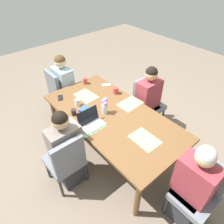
% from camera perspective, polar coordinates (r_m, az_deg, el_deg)
% --- Properties ---
extents(ground_plane, '(10.00, 10.00, 0.00)m').
position_cam_1_polar(ground_plane, '(3.42, -0.00, -10.24)').
color(ground_plane, '#756656').
extents(dining_table, '(2.15, 1.08, 0.73)m').
position_cam_1_polar(dining_table, '(2.94, -0.00, -1.77)').
color(dining_table, brown).
rests_on(dining_table, ground_plane).
extents(chair_head_left_left_near, '(0.44, 0.44, 0.90)m').
position_cam_1_polar(chair_head_left_left_near, '(3.96, -14.40, 5.92)').
color(chair_head_left_left_near, slate).
rests_on(chair_head_left_left_near, ground_plane).
extents(person_head_left_left_near, '(0.40, 0.36, 1.19)m').
position_cam_1_polar(person_head_left_left_near, '(3.93, -13.09, 6.30)').
color(person_head_left_left_near, '#2D2D33').
rests_on(person_head_left_left_near, ground_plane).
extents(chair_near_left_mid, '(0.44, 0.44, 0.90)m').
position_cam_1_polar(chair_near_left_mid, '(2.71, -12.73, -12.90)').
color(chair_near_left_mid, slate).
rests_on(chair_near_left_mid, ground_plane).
extents(person_near_left_mid, '(0.36, 0.40, 1.19)m').
position_cam_1_polar(person_near_left_mid, '(2.75, -12.52, -10.97)').
color(person_near_left_mid, '#2D2D33').
rests_on(person_near_left_mid, ground_plane).
extents(chair_far_left_far, '(0.44, 0.44, 0.90)m').
position_cam_1_polar(chair_far_left_far, '(3.62, 9.64, 3.16)').
color(chair_far_left_far, slate).
rests_on(chair_far_left_far, ground_plane).
extents(person_far_left_far, '(0.36, 0.40, 1.19)m').
position_cam_1_polar(person_far_left_far, '(3.53, 9.93, 2.60)').
color(person_far_left_far, '#2D2D33').
rests_on(person_far_left_far, ground_plane).
extents(chair_head_right_right_near, '(0.44, 0.44, 0.90)m').
position_cam_1_polar(chair_head_right_right_near, '(2.60, 23.23, -19.35)').
color(chair_head_right_right_near, slate).
rests_on(chair_head_right_right_near, ground_plane).
extents(person_head_right_right_near, '(0.40, 0.36, 1.19)m').
position_cam_1_polar(person_head_right_right_near, '(2.55, 21.31, -19.34)').
color(person_head_right_right_near, '#2D2D33').
rests_on(person_head_right_right_near, ground_plane).
extents(flower_vase, '(0.10, 0.10, 0.24)m').
position_cam_1_polar(flower_vase, '(2.86, -2.04, 1.72)').
color(flower_vase, silver).
rests_on(flower_vase, dining_table).
extents(placemat_head_left_left_near, '(0.38, 0.28, 0.00)m').
position_cam_1_polar(placemat_head_left_left_near, '(3.30, -7.26, 4.51)').
color(placemat_head_left_left_near, '#7FAD70').
rests_on(placemat_head_left_left_near, dining_table).
extents(placemat_near_left_mid, '(0.26, 0.36, 0.00)m').
position_cam_1_polar(placemat_near_left_mid, '(2.73, -5.98, -4.08)').
color(placemat_near_left_mid, '#7FAD70').
rests_on(placemat_near_left_mid, dining_table).
extents(placemat_far_left_far, '(0.28, 0.37, 0.00)m').
position_cam_1_polar(placemat_far_left_far, '(3.11, 5.10, 2.32)').
color(placemat_far_left_far, '#7FAD70').
rests_on(placemat_far_left_far, dining_table).
extents(placemat_head_right_right_near, '(0.36, 0.26, 0.00)m').
position_cam_1_polar(placemat_head_right_right_near, '(2.58, 9.23, -7.57)').
color(placemat_head_right_right_near, '#7FAD70').
rests_on(placemat_head_right_right_near, dining_table).
extents(laptop_near_left_mid, '(0.22, 0.32, 0.21)m').
position_cam_1_polar(laptop_near_left_mid, '(2.72, -5.94, -2.90)').
color(laptop_near_left_mid, silver).
rests_on(laptop_near_left_mid, dining_table).
extents(coffee_mug_near_left, '(0.08, 0.08, 0.11)m').
position_cam_1_polar(coffee_mug_near_left, '(3.08, -9.64, 2.68)').
color(coffee_mug_near_left, white).
rests_on(coffee_mug_near_left, dining_table).
extents(coffee_mug_near_right, '(0.09, 0.09, 0.11)m').
position_cam_1_polar(coffee_mug_near_right, '(3.31, 1.08, 6.06)').
color(coffee_mug_near_right, '#AD3D38').
rests_on(coffee_mug_near_right, dining_table).
extents(coffee_mug_centre_left, '(0.07, 0.07, 0.10)m').
position_cam_1_polar(coffee_mug_centre_left, '(3.60, -7.54, 8.66)').
color(coffee_mug_centre_left, '#AD3D38').
rests_on(coffee_mug_centre_left, dining_table).
extents(coffee_mug_centre_right, '(0.07, 0.07, 0.09)m').
position_cam_1_polar(coffee_mug_centre_right, '(2.92, -10.69, -0.07)').
color(coffee_mug_centre_right, '#232328').
rests_on(coffee_mug_centre_right, dining_table).
extents(book_red_cover, '(0.24, 0.21, 0.04)m').
position_cam_1_polar(book_red_cover, '(2.97, -7.05, 0.49)').
color(book_red_cover, '#335693').
rests_on(book_red_cover, dining_table).
extents(phone_black, '(0.17, 0.13, 0.01)m').
position_cam_1_polar(phone_black, '(3.33, -14.29, 3.89)').
color(phone_black, black).
rests_on(phone_black, dining_table).
extents(phone_silver, '(0.14, 0.17, 0.01)m').
position_cam_1_polar(phone_silver, '(3.55, -1.56, 7.66)').
color(phone_silver, silver).
rests_on(phone_silver, dining_table).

